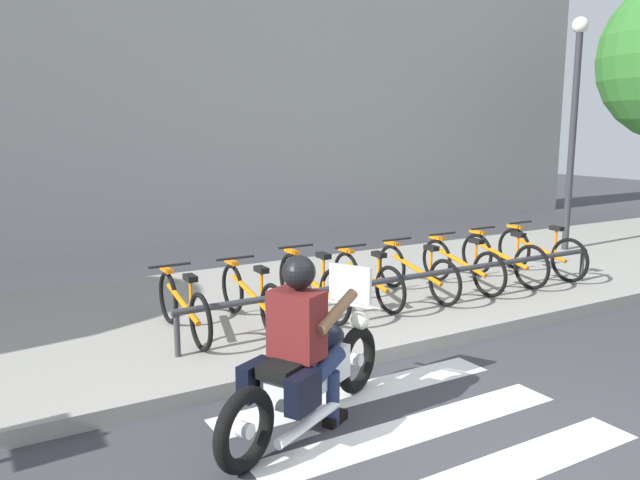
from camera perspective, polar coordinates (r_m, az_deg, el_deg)
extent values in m
plane|color=#38383D|center=(4.91, 16.81, -19.20)|extent=(48.00, 48.00, 0.00)
cube|color=gray|center=(8.15, -5.92, -6.26)|extent=(24.00, 4.40, 0.15)
cube|color=white|center=(4.78, 15.05, -19.94)|extent=(2.80, 0.40, 0.01)
cube|color=white|center=(5.29, 8.62, -16.55)|extent=(2.80, 0.40, 0.01)
cube|color=white|center=(5.87, 3.55, -13.65)|extent=(2.80, 0.40, 0.01)
torus|color=black|center=(5.78, 3.32, -10.78)|extent=(0.60, 0.38, 0.61)
cylinder|color=silver|center=(5.78, 3.32, -10.78)|extent=(0.14, 0.14, 0.11)
torus|color=black|center=(4.58, -6.83, -16.74)|extent=(0.60, 0.38, 0.61)
cylinder|color=silver|center=(4.58, -6.83, -16.74)|extent=(0.14, 0.14, 0.11)
cube|color=silver|center=(5.10, -1.10, -12.03)|extent=(0.90, 0.65, 0.28)
ellipsoid|color=black|center=(5.19, 0.23, -9.01)|extent=(0.59, 0.49, 0.22)
cube|color=black|center=(4.88, -2.55, -11.20)|extent=(0.63, 0.50, 0.10)
cube|color=black|center=(4.91, -5.89, -12.48)|extent=(0.34, 0.25, 0.28)
cube|color=black|center=(4.67, -1.53, -13.65)|extent=(0.34, 0.25, 0.28)
cylinder|color=silver|center=(5.48, 2.57, -5.85)|extent=(0.31, 0.57, 0.03)
sphere|color=white|center=(5.71, 3.61, -7.29)|extent=(0.18, 0.18, 0.18)
cube|color=silver|center=(5.46, 2.75, -3.96)|extent=(0.22, 0.37, 0.32)
cylinder|color=silver|center=(4.92, -1.03, -16.26)|extent=(0.74, 0.43, 0.08)
cube|color=#591919|center=(4.83, -2.11, -7.64)|extent=(0.41, 0.47, 0.52)
sphere|color=black|center=(4.75, -1.94, -2.95)|extent=(0.26, 0.26, 0.26)
cylinder|color=brown|center=(5.11, -2.70, -5.73)|extent=(0.50, 0.32, 0.26)
cylinder|color=brown|center=(4.88, 1.57, -6.50)|extent=(0.50, 0.32, 0.26)
cylinder|color=#1E284C|center=(5.15, -2.62, -10.73)|extent=(0.46, 0.33, 0.24)
cylinder|color=#1E284C|center=(5.36, -1.83, -13.43)|extent=(0.11, 0.11, 0.46)
cube|color=black|center=(5.47, -1.58, -15.09)|extent=(0.26, 0.20, 0.08)
cylinder|color=#1E284C|center=(4.99, 0.46, -11.44)|extent=(0.46, 0.33, 0.24)
cylinder|color=#1E284C|center=(5.20, 1.17, -14.19)|extent=(0.11, 0.11, 0.46)
cube|color=black|center=(5.31, 1.40, -15.88)|extent=(0.26, 0.20, 0.08)
torus|color=black|center=(7.41, -13.61, -5.11)|extent=(0.05, 0.60, 0.60)
torus|color=black|center=(6.44, -10.78, -7.32)|extent=(0.05, 0.60, 0.60)
cylinder|color=orange|center=(6.91, -12.32, -5.65)|extent=(0.06, 0.94, 0.26)
cylinder|color=orange|center=(6.62, -11.63, -4.93)|extent=(0.04, 0.04, 0.37)
cube|color=black|center=(6.58, -11.69, -3.39)|extent=(0.10, 0.20, 0.06)
cylinder|color=black|center=(7.22, -13.49, -2.26)|extent=(0.48, 0.03, 0.03)
cube|color=orange|center=(7.33, -13.72, -2.65)|extent=(0.08, 0.28, 0.04)
torus|color=black|center=(7.68, -7.94, -4.38)|extent=(0.05, 0.60, 0.60)
torus|color=black|center=(6.72, -4.28, -6.43)|extent=(0.05, 0.60, 0.60)
cylinder|color=orange|center=(7.18, -6.25, -4.87)|extent=(0.06, 0.98, 0.26)
cylinder|color=orange|center=(6.90, -5.32, -4.17)|extent=(0.04, 0.04, 0.37)
cube|color=black|center=(6.86, -5.35, -2.69)|extent=(0.10, 0.20, 0.06)
cylinder|color=black|center=(7.50, -7.69, -1.63)|extent=(0.48, 0.03, 0.03)
cube|color=orange|center=(7.61, -8.00, -2.01)|extent=(0.08, 0.28, 0.04)
torus|color=black|center=(7.97, -2.54, -3.53)|extent=(0.06, 0.66, 0.66)
torus|color=black|center=(7.12, 1.38, -5.21)|extent=(0.06, 0.66, 0.66)
cylinder|color=orange|center=(7.52, -0.69, -3.84)|extent=(0.06, 0.91, 0.25)
cylinder|color=orange|center=(7.27, 0.31, -2.98)|extent=(0.04, 0.04, 0.40)
cube|color=black|center=(7.23, 0.31, -1.43)|extent=(0.10, 0.20, 0.06)
cylinder|color=black|center=(7.79, -2.21, -0.58)|extent=(0.48, 0.03, 0.03)
cube|color=orange|center=(7.90, -2.56, -1.04)|extent=(0.08, 0.28, 0.04)
torus|color=black|center=(8.35, 2.40, -3.12)|extent=(0.05, 0.60, 0.60)
torus|color=black|center=(7.59, 6.40, -4.54)|extent=(0.05, 0.60, 0.60)
cylinder|color=orange|center=(7.95, 4.31, -3.38)|extent=(0.06, 0.86, 0.24)
cylinder|color=orange|center=(7.72, 5.35, -2.64)|extent=(0.04, 0.04, 0.36)
cube|color=black|center=(7.69, 5.38, -1.31)|extent=(0.10, 0.20, 0.06)
cylinder|color=black|center=(8.19, 2.79, -0.56)|extent=(0.48, 0.03, 0.03)
cube|color=orange|center=(8.28, 2.42, -0.94)|extent=(0.08, 0.28, 0.04)
torus|color=black|center=(8.85, 6.52, -2.39)|extent=(0.05, 0.60, 0.60)
torus|color=black|center=(8.03, 11.26, -3.82)|extent=(0.05, 0.60, 0.60)
cylinder|color=orange|center=(8.42, 8.78, -2.66)|extent=(0.06, 0.98, 0.26)
cylinder|color=orange|center=(8.18, 10.03, -1.97)|extent=(0.04, 0.04, 0.37)
cube|color=black|center=(8.15, 10.07, -0.70)|extent=(0.10, 0.20, 0.06)
cylinder|color=black|center=(8.69, 7.01, 0.06)|extent=(0.48, 0.03, 0.03)
cube|color=orange|center=(8.79, 6.56, -0.30)|extent=(0.08, 0.28, 0.04)
torus|color=black|center=(9.32, 10.55, -1.82)|extent=(0.05, 0.61, 0.61)
torus|color=black|center=(8.59, 15.12, -3.03)|extent=(0.05, 0.61, 0.61)
cylinder|color=orange|center=(8.94, 12.75, -2.01)|extent=(0.06, 0.93, 0.25)
cylinder|color=orange|center=(8.72, 13.97, -1.31)|extent=(0.04, 0.04, 0.38)
cube|color=black|center=(8.69, 14.02, -0.09)|extent=(0.10, 0.20, 0.06)
cylinder|color=black|center=(9.17, 11.06, 0.55)|extent=(0.48, 0.03, 0.03)
cube|color=orange|center=(9.26, 10.61, 0.19)|extent=(0.08, 0.28, 0.04)
torus|color=black|center=(9.86, 14.05, -1.25)|extent=(0.05, 0.63, 0.63)
torus|color=black|center=(9.17, 18.64, -2.34)|extent=(0.05, 0.63, 0.63)
cylinder|color=orange|center=(9.49, 16.28, -1.40)|extent=(0.06, 0.93, 0.25)
cylinder|color=orange|center=(9.29, 17.50, -0.70)|extent=(0.04, 0.04, 0.39)
cube|color=black|center=(9.26, 17.56, 0.47)|extent=(0.10, 0.20, 0.06)
cylinder|color=black|center=(9.71, 14.58, 1.06)|extent=(0.48, 0.03, 0.03)
cube|color=orange|center=(9.80, 14.13, 0.70)|extent=(0.08, 0.28, 0.04)
torus|color=black|center=(10.42, 17.20, -0.74)|extent=(0.06, 0.65, 0.65)
torus|color=black|center=(9.77, 21.70, -1.71)|extent=(0.06, 0.65, 0.65)
cylinder|color=orange|center=(10.08, 19.40, -0.84)|extent=(0.06, 0.93, 0.25)
cylinder|color=orange|center=(9.89, 20.60, -0.14)|extent=(0.04, 0.04, 0.40)
cube|color=black|center=(9.86, 20.67, 1.00)|extent=(0.10, 0.20, 0.06)
cylinder|color=black|center=(10.28, 17.75, 1.53)|extent=(0.48, 0.03, 0.03)
cube|color=orange|center=(10.36, 17.30, 1.17)|extent=(0.08, 0.28, 0.04)
cylinder|color=#333338|center=(7.74, 9.08, -3.20)|extent=(6.19, 0.07, 0.07)
cylinder|color=#333338|center=(6.37, -12.84, -8.36)|extent=(0.06, 0.06, 0.45)
cylinder|color=#333338|center=(9.97, 22.68, -2.18)|extent=(0.06, 0.06, 0.45)
cylinder|color=#2D2D33|center=(12.28, 21.88, 7.74)|extent=(0.12, 0.12, 4.01)
sphere|color=white|center=(12.40, 22.56, 17.58)|extent=(0.28, 0.28, 0.28)
cube|color=#989898|center=(13.28, -16.94, 15.22)|extent=(24.00, 1.20, 7.28)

